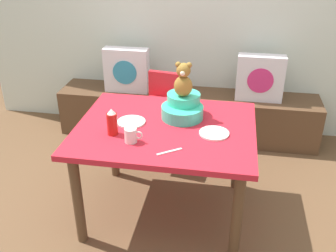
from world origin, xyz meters
The scene contains 15 objects.
ground_plane centered at (0.00, 0.00, 0.00)m, with size 8.00×8.00×0.00m, color brown.
back_wall centered at (0.00, 1.51, 1.30)m, with size 4.40×0.10×2.60m, color silver.
window_bench centered at (0.00, 1.24, 0.23)m, with size 2.60×0.44×0.46m, color brown.
pillow_floral_left centered at (-0.61, 1.22, 0.68)m, with size 0.44×0.15×0.44m.
pillow_floral_right centered at (0.69, 1.22, 0.68)m, with size 0.44×0.15×0.44m.
book_stack centered at (-0.06, 1.24, 0.49)m, with size 0.20×0.14×0.06m, color #AC92CA.
dining_table centered at (0.00, 0.00, 0.64)m, with size 1.23×0.99×0.74m.
highchair centered at (-0.19, 0.81, 0.52)m, with size 0.36×0.49×0.79m.
infant_seat_teal centered at (0.09, 0.17, 0.81)m, with size 0.30×0.33×0.16m.
teddy_bear centered at (0.09, 0.17, 1.02)m, with size 0.13×0.12×0.25m.
ketchup_bottle centered at (-0.32, -0.17, 0.83)m, with size 0.07×0.07×0.18m.
coffee_mug centered at (-0.18, -0.25, 0.79)m, with size 0.12×0.08×0.09m.
dinner_plate_near centered at (0.34, -0.05, 0.75)m, with size 0.20×0.20×0.01m, color white.
dinner_plate_far centered at (-0.25, 0.01, 0.75)m, with size 0.20×0.20×0.01m, color white.
table_fork centered at (0.08, -0.33, 0.74)m, with size 0.02×0.17×0.01m, color silver.
Camera 1 is at (0.42, -2.32, 1.99)m, focal length 41.38 mm.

